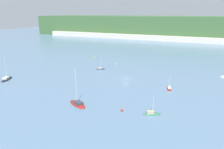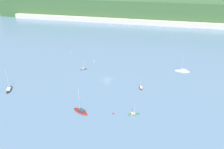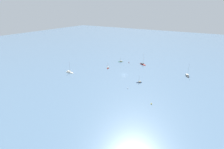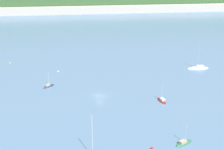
% 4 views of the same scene
% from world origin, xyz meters
% --- Properties ---
extents(ground_plane, '(600.00, 600.00, 0.00)m').
position_xyz_m(ground_plane, '(0.00, 0.00, 0.00)').
color(ground_plane, slate).
extents(shore_town_strip, '(309.37, 6.00, 5.25)m').
position_xyz_m(shore_town_strip, '(0.00, 138.41, 2.62)').
color(shore_town_strip, beige).
rests_on(shore_town_strip, ground_plane).
extents(sailboat_0, '(4.40, 3.98, 6.21)m').
position_xyz_m(sailboat_0, '(-17.68, 9.47, 0.13)').
color(sailboat_0, '#232D4C').
rests_on(sailboat_0, ground_plane).
extents(sailboat_1, '(5.52, 3.86, 6.12)m').
position_xyz_m(sailboat_1, '(19.55, -29.27, 0.12)').
color(sailboat_1, '#2D6647').
rests_on(sailboat_1, ground_plane).
extents(sailboat_2, '(8.84, 2.65, 11.10)m').
position_xyz_m(sailboat_2, '(41.91, 21.15, 0.12)').
color(sailboat_2, white).
rests_on(sailboat_2, ground_plane).
extents(sailboat_4, '(2.98, 5.04, 6.34)m').
position_xyz_m(sailboat_4, '(19.84, -5.70, 0.13)').
color(sailboat_4, maroon).
rests_on(sailboat_4, ground_plane).
extents(mooring_buoy_0, '(0.68, 0.68, 0.68)m').
position_xyz_m(mooring_buoy_0, '(-36.03, 34.53, 0.34)').
color(mooring_buoy_0, yellow).
rests_on(mooring_buoy_0, ground_plane).
extents(mooring_buoy_1, '(0.62, 0.62, 0.62)m').
position_xyz_m(mooring_buoy_1, '(-15.08, 23.11, 0.31)').
color(mooring_buoy_1, white).
rests_on(mooring_buoy_1, ground_plane).
extents(mooring_buoy_2, '(0.77, 0.77, 0.77)m').
position_xyz_m(mooring_buoy_2, '(11.03, -30.87, 0.38)').
color(mooring_buoy_2, red).
rests_on(mooring_buoy_2, ground_plane).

